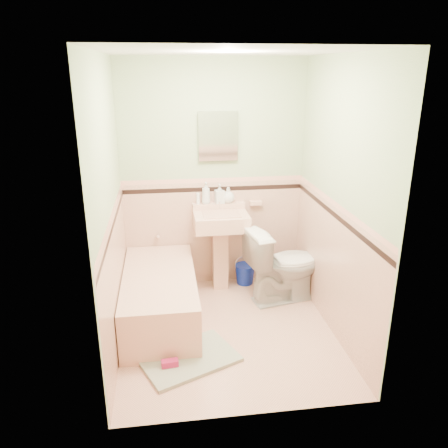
{
  "coord_description": "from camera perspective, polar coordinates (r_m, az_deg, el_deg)",
  "views": [
    {
      "loc": [
        -0.54,
        -3.64,
        2.37
      ],
      "look_at": [
        0.0,
        0.25,
        1.0
      ],
      "focal_mm": 35.69,
      "sensor_mm": 36.0,
      "label": 1
    }
  ],
  "objects": [
    {
      "name": "soap_bottle_mid",
      "position": [
        4.89,
        -0.56,
        3.91
      ],
      "size": [
        0.11,
        0.11,
        0.21
      ],
      "primitive_type": "imported",
      "rotation": [
        0.0,
        0.0,
        0.15
      ],
      "color": "#B2B2B2",
      "rests_on": "sink"
    },
    {
      "name": "toilet",
      "position": [
        4.79,
        7.67,
        -5.14
      ],
      "size": [
        0.88,
        0.61,
        0.82
      ],
      "primitive_type": "imported",
      "rotation": [
        0.0,
        0.0,
        1.78
      ],
      "color": "white",
      "rests_on": "floor"
    },
    {
      "name": "floor",
      "position": [
        4.38,
        0.46,
        -13.55
      ],
      "size": [
        2.2,
        2.2,
        0.0
      ],
      "primitive_type": "plane",
      "color": "#E7B097",
      "rests_on": "ground"
    },
    {
      "name": "wall_left",
      "position": [
        3.84,
        -14.44,
        1.63
      ],
      "size": [
        0.0,
        2.5,
        2.5
      ],
      "primitive_type": "plane",
      "rotation": [
        1.57,
        0.0,
        1.57
      ],
      "color": "beige",
      "rests_on": "ground"
    },
    {
      "name": "soap_bottle_right",
      "position": [
        4.91,
        0.54,
        3.74
      ],
      "size": [
        0.15,
        0.15,
        0.17
      ],
      "primitive_type": "imported",
      "rotation": [
        0.0,
        0.0,
        0.09
      ],
      "color": "#B2B2B2",
      "rests_on": "sink"
    },
    {
      "name": "accent_right",
      "position": [
        4.14,
        14.08,
        1.05
      ],
      "size": [
        0.0,
        2.2,
        2.2
      ],
      "primitive_type": "plane",
      "rotation": [
        1.57,
        0.0,
        -1.57
      ],
      "color": "black",
      "rests_on": "ground"
    },
    {
      "name": "tube",
      "position": [
        4.88,
        -3.35,
        3.28
      ],
      "size": [
        0.04,
        0.04,
        0.12
      ],
      "primitive_type": "cylinder",
      "rotation": [
        0.0,
        0.0,
        -0.16
      ],
      "color": "white",
      "rests_on": "sink"
    },
    {
      "name": "wall_front",
      "position": [
        2.83,
        3.77,
        -4.15
      ],
      "size": [
        2.5,
        0.0,
        2.5
      ],
      "primitive_type": "plane",
      "rotation": [
        -1.57,
        0.0,
        0.0
      ],
      "color": "beige",
      "rests_on": "ground"
    },
    {
      "name": "tub_faucet",
      "position": [
        5.0,
        -8.44,
        -1.34
      ],
      "size": [
        0.04,
        0.12,
        0.04
      ],
      "primitive_type": "cylinder",
      "rotation": [
        1.57,
        0.0,
        0.0
      ],
      "color": "silver",
      "rests_on": "wall_back"
    },
    {
      "name": "accent_front",
      "position": [
        2.9,
        3.64,
        -6.37
      ],
      "size": [
        2.0,
        0.0,
        2.0
      ],
      "primitive_type": "plane",
      "rotation": [
        -1.57,
        0.0,
        0.0
      ],
      "color": "black",
      "rests_on": "ground"
    },
    {
      "name": "wall_right",
      "position": [
        4.11,
        14.46,
        2.79
      ],
      "size": [
        0.0,
        2.5,
        2.5
      ],
      "primitive_type": "plane",
      "rotation": [
        1.57,
        0.0,
        -1.57
      ],
      "color": "beige",
      "rests_on": "ground"
    },
    {
      "name": "accent_back",
      "position": [
        4.92,
        -1.34,
        4.49
      ],
      "size": [
        2.0,
        0.0,
        2.0
      ],
      "primitive_type": "plane",
      "rotation": [
        1.57,
        0.0,
        0.0
      ],
      "color": "black",
      "rests_on": "ground"
    },
    {
      "name": "shoe",
      "position": [
        3.9,
        -6.95,
        -17.28
      ],
      "size": [
        0.14,
        0.08,
        0.06
      ],
      "primitive_type": "cube",
      "rotation": [
        0.0,
        0.0,
        0.1
      ],
      "color": "#BF1E59",
      "rests_on": "bath_mat"
    },
    {
      "name": "sink_faucet",
      "position": [
        4.89,
        -0.63,
        2.34
      ],
      "size": [
        0.02,
        0.02,
        0.1
      ],
      "primitive_type": "cylinder",
      "color": "silver",
      "rests_on": "sink"
    },
    {
      "name": "bucket",
      "position": [
        5.21,
        2.69,
        -6.42
      ],
      "size": [
        0.24,
        0.24,
        0.23
      ],
      "primitive_type": null,
      "rotation": [
        0.0,
        0.0,
        -0.04
      ],
      "color": "#0E24A3",
      "rests_on": "floor"
    },
    {
      "name": "soap_bottle_left",
      "position": [
        4.87,
        -2.32,
        3.99
      ],
      "size": [
        0.11,
        0.11,
        0.24
      ],
      "primitive_type": "imported",
      "rotation": [
        0.0,
        0.0,
        0.15
      ],
      "color": "#B2B2B2",
      "rests_on": "sink"
    },
    {
      "name": "cap_back",
      "position": [
        4.89,
        -1.35,
        5.62
      ],
      "size": [
        2.0,
        0.0,
        2.0
      ],
      "primitive_type": "plane",
      "rotation": [
        1.57,
        0.0,
        0.0
      ],
      "color": "#E7A38C",
      "rests_on": "ground"
    },
    {
      "name": "medicine_cabinet",
      "position": [
        4.79,
        -0.77,
        11.19
      ],
      "size": [
        0.4,
        0.04,
        0.5
      ],
      "primitive_type": "cube",
      "color": "white",
      "rests_on": "wall_back"
    },
    {
      "name": "wainscot_back",
      "position": [
        5.08,
        -1.3,
        -1.18
      ],
      "size": [
        2.0,
        0.0,
        2.0
      ],
      "primitive_type": "plane",
      "rotation": [
        1.57,
        0.0,
        0.0
      ],
      "color": "beige",
      "rests_on": "ground"
    },
    {
      "name": "bathtub",
      "position": [
        4.51,
        -8.2,
        -9.36
      ],
      "size": [
        0.7,
        1.5,
        0.45
      ],
      "primitive_type": "cube",
      "color": "#E2AB92",
      "rests_on": "floor"
    },
    {
      "name": "sink",
      "position": [
        4.93,
        -0.4,
        -3.65
      ],
      "size": [
        0.58,
        0.48,
        0.91
      ],
      "primitive_type": null,
      "color": "#E2AB92",
      "rests_on": "floor"
    },
    {
      "name": "wainscot_right",
      "position": [
        4.33,
        13.6,
        -5.5
      ],
      "size": [
        0.0,
        2.2,
        2.2
      ],
      "primitive_type": "plane",
      "rotation": [
        1.57,
        0.0,
        -1.57
      ],
      "color": "beige",
      "rests_on": "ground"
    },
    {
      "name": "cap_right",
      "position": [
        4.11,
        14.2,
        2.38
      ],
      "size": [
        0.0,
        2.2,
        2.2
      ],
      "primitive_type": "plane",
      "rotation": [
        1.57,
        0.0,
        -1.57
      ],
      "color": "#E7A38C",
      "rests_on": "ground"
    },
    {
      "name": "ceiling",
      "position": [
        3.68,
        0.57,
        21.25
      ],
      "size": [
        2.2,
        2.2,
        0.0
      ],
      "primitive_type": "plane",
      "rotation": [
        3.14,
        0.0,
        0.0
      ],
      "color": "white",
      "rests_on": "ground"
    },
    {
      "name": "cap_left",
      "position": [
        3.84,
        -14.13,
        1.22
      ],
      "size": [
        0.0,
        2.2,
        2.2
      ],
      "primitive_type": "plane",
      "rotation": [
        1.57,
        0.0,
        1.57
      ],
      "color": "#E7A38C",
      "rests_on": "ground"
    },
    {
      "name": "accent_left",
      "position": [
        3.87,
        -14.01,
        -0.19
      ],
      "size": [
        0.0,
        2.2,
        2.2
      ],
      "primitive_type": "plane",
      "rotation": [
        1.57,
        0.0,
        1.57
      ],
      "color": "black",
      "rests_on": "ground"
    },
    {
      "name": "soap_dish",
      "position": [
        5.01,
        4.06,
        2.73
      ],
      "size": [
        0.13,
        0.08,
        0.04
      ],
      "primitive_type": "cube",
      "color": "#E2AB92",
      "rests_on": "wall_back"
    },
    {
      "name": "wainscot_left",
      "position": [
        4.07,
        -13.51,
        -7.11
      ],
      "size": [
        0.0,
        2.2,
        2.2
      ],
      "primitive_type": "plane",
      "rotation": [
        1.57,
        0.0,
        1.57
      ],
      "color": "beige",
      "rests_on": "ground"
    },
    {
      "name": "cap_front",
      "position": [
        2.86,
        3.69,
        -4.56
      ],
      "size": [
        2.0,
        0.0,
        2.0
      ],
      "primitive_type": "plane",
      "rotation": [
        -1.57,
        0.0,
        0.0
      ],
      "color": "#E7A38C",
      "rests_on": "ground"
    },
    {
      "name": "wainscot_front",
      "position": [
        3.15,
        3.46,
        -14.97
      ],
      "size": [
        2.0,
        0.0,
        2.0
      ],
      "primitive_type": "plane",
      "rotation": [
        -1.57,
        0.0,
        0.0
      ],
      "color": "beige",
      "rests_on": "ground"
    },
    {
      "name": "bath_mat",
      "position": [
        4.01,
        -4.54,
        -16.78
      ],
      "size": [
        0.93,
        0.8,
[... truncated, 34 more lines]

